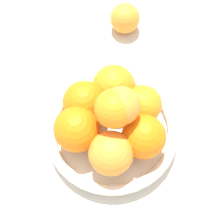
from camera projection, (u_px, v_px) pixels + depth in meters
The scene contains 4 objects.
ground_plane at pixel (112, 135), 0.63m from camera, with size 4.00×4.00×0.00m, color beige.
fruit_bowl at pixel (112, 131), 0.61m from camera, with size 0.25×0.25×0.04m.
orange_pile at pixel (111, 117), 0.55m from camera, with size 0.20×0.20×0.13m.
stray_orange at pixel (125, 18), 0.71m from camera, with size 0.07×0.07×0.07m, color orange.
Camera 1 is at (0.08, 0.22, 0.58)m, focal length 50.00 mm.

